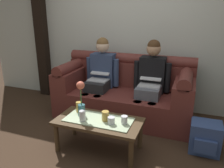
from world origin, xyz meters
The scene contains 14 objects.
ground_plane centered at (0.00, 0.00, 0.00)m, with size 14.00×14.00×0.00m, color #382619.
back_wall_patterned centered at (0.00, 1.70, 1.45)m, with size 6.00×0.12×2.90m, color silver.
timber_pillar centered at (-1.79, 1.58, 1.45)m, with size 0.20×0.20×2.90m, color black.
couch centered at (0.00, 1.17, 0.37)m, with size 2.08×0.88×0.96m.
person_left centered at (-0.41, 1.17, 0.66)m, with size 0.56×0.67×1.22m.
person_right centered at (0.41, 1.17, 0.66)m, with size 0.56×0.67×1.22m.
coffee_table centered at (0.00, 0.14, 0.34)m, with size 1.02×0.51×0.40m.
flower_vase centered at (-0.23, 0.15, 0.62)m, with size 0.10×0.10×0.44m.
cup_near_left centered at (0.09, 0.14, 0.46)m, with size 0.08×0.08×0.12m, color gold.
cup_near_right centered at (0.31, 0.15, 0.45)m, with size 0.07×0.07×0.09m, color silver.
cup_far_center centered at (-0.16, 0.04, 0.47)m, with size 0.07×0.07×0.12m, color silver.
cup_far_left centered at (0.18, 0.09, 0.44)m, with size 0.08×0.08×0.08m, color silver.
cup_far_right centered at (-0.31, 0.25, 0.47)m, with size 0.07×0.07×0.13m, color gold.
backpack_right centered at (1.20, 0.53, 0.18)m, with size 0.34×0.32×0.37m.
Camera 1 is at (0.97, -2.03, 1.61)m, focal length 35.87 mm.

